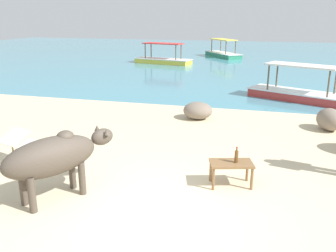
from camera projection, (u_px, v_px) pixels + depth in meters
sand_beach at (148, 215)px, 5.71m from camera, size 18.00×14.00×0.04m
water_surface at (245, 59)px, 26.01m from camera, size 60.00×36.00×0.03m
cow at (54, 156)px, 5.98m from camera, size 1.41×1.95×1.15m
low_bench_table at (231, 166)px, 6.55m from camera, size 0.85×0.64×0.45m
bottle at (236, 156)px, 6.50m from camera, size 0.07×0.07×0.30m
deck_chair_near at (22, 143)px, 7.71m from camera, size 0.73×0.89×0.68m
shore_rock_large at (198, 111)px, 10.83m from camera, size 0.90×0.82×0.50m
shore_rock_small at (330, 119)px, 9.75m from camera, size 0.89×1.00×0.59m
boat_green at (223, 53)px, 26.92m from camera, size 3.09×3.65×1.29m
boat_yellow at (163, 59)px, 23.28m from camera, size 3.83×1.86×1.29m
boat_red at (300, 93)px, 13.32m from camera, size 3.82×2.57×1.29m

